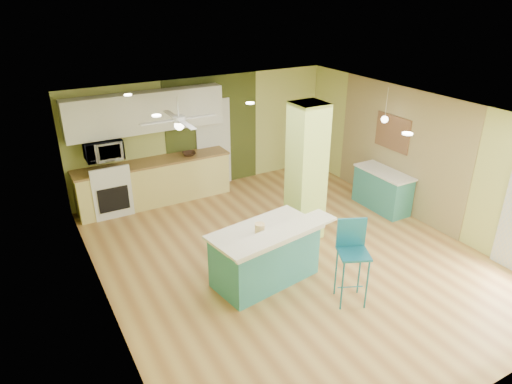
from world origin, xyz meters
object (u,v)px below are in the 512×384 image
Objects in this scene: canister at (260,229)px; fruit_bowl at (189,154)px; peninsula at (266,254)px; bar_stool at (352,248)px; side_counter at (382,190)px.

fruit_bowl is at bearing 84.96° from canister.
peninsula is 6.80× the size of fruit_bowl.
peninsula is 3.58m from fruit_bowl.
bar_stool is (0.85, -0.99, 0.38)m from peninsula.
canister is at bearing -162.98° from side_counter.
peninsula is 1.36m from bar_stool.
peninsula is 10.67× the size of canister.
bar_stool is 1.36m from canister.
canister is (-3.54, -1.08, 0.57)m from side_counter.
bar_stool is 3.28m from side_counter.
side_counter is 3.74m from canister.
peninsula reaches higher than fruit_bowl.
canister is at bearing -166.55° from peninsula.
bar_stool is 4.58m from fruit_bowl.
canister reaches higher than fruit_bowl.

